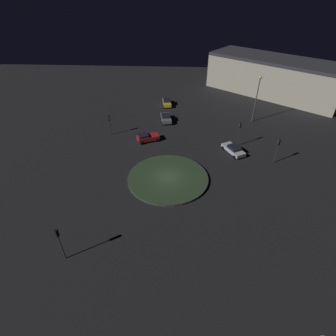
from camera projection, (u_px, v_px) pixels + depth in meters
The scene contains 12 objects.
ground_plane at pixel (168, 179), 38.85m from camera, with size 118.72×118.72×0.00m, color black.
roundabout_island at pixel (168, 178), 38.76m from camera, with size 11.73×11.73×0.33m, color #2D4228.
car_silver at pixel (234, 149), 44.11m from camera, with size 4.71×3.68×1.35m.
car_red at pixel (147, 137), 47.29m from camera, with size 3.16×4.19×1.46m.
car_yellow at pixel (167, 102), 60.55m from camera, with size 4.44×2.43×1.45m.
car_grey at pixel (166, 118), 53.79m from camera, with size 4.41×2.69×1.42m.
traffic_light_northwest at pixel (59, 239), 26.12m from camera, with size 0.39×0.37×4.38m.
traffic_light_northeast at pixel (110, 121), 48.12m from camera, with size 0.39×0.38×3.78m.
traffic_light_south at pixel (278, 147), 40.45m from camera, with size 0.35×0.39×4.20m.
traffic_light_southeast at pixel (239, 130), 44.57m from camera, with size 0.38×0.39×4.41m.
streetlamp_southeast at pixel (258, 91), 50.65m from camera, with size 0.59×0.59×9.15m.
store_building at pixel (274, 77), 64.53m from camera, with size 27.53×31.45×8.53m.
Camera 1 is at (-30.53, -1.63, 24.02)m, focal length 28.47 mm.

